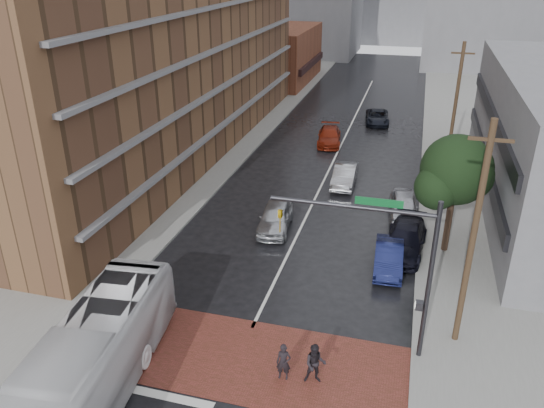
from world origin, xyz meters
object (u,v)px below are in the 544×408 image
Objects in this scene: suv_travel at (377,117)px; car_parked_mid at (405,240)px; car_parked_far at (404,206)px; pedestrian_b at (315,364)px; car_travel_b at (345,175)px; transit_bus at (85,371)px; pedestrian_a at (284,362)px; car_travel_c at (329,136)px; car_travel_a at (275,217)px; car_parked_near at (389,257)px.

car_parked_mid reaches higher than suv_travel.
pedestrian_b is at bearing -103.82° from car_parked_far.
pedestrian_b reaches higher than car_parked_mid.
car_parked_far reaches higher than car_travel_b.
transit_bus is 40.99m from suv_travel.
suv_travel is 21.29m from car_parked_far.
pedestrian_a is 0.33× the size of car_travel_c.
car_travel_a is at bearing -98.82° from car_travel_c.
car_travel_b is 6.14m from car_parked_far.
pedestrian_b is 13.10m from car_travel_a.
car_parked_mid reaches higher than car_travel_c.
car_parked_near is at bearing 45.86° from transit_bus.
pedestrian_a is at bearing -104.89° from car_parked_mid.
pedestrian_a is 12.30m from car_parked_mid.
pedestrian_b is at bearing -95.19° from suv_travel.
car_parked_mid is (3.85, -25.58, 0.08)m from suv_travel.
pedestrian_a reaches higher than suv_travel.
car_travel_b is at bearing 83.12° from pedestrian_b.
car_parked_near is 2.24m from car_parked_mid.
car_parked_far is at bearing 83.16° from car_parked_near.
transit_bus is at bearing -122.82° from car_parked_far.
suv_travel is (-0.92, 36.99, -0.21)m from pedestrian_b.
car_travel_c is at bearing 117.34° from car_parked_mid.
car_travel_b is (6.04, 23.66, -0.90)m from transit_bus.
pedestrian_a is at bearing -79.41° from car_travel_a.
transit_bus is 7.41m from pedestrian_a.
transit_bus is at bearing -105.48° from car_travel_b.
car_travel_a is 17.20m from car_travel_c.
car_parked_far is (3.86, 16.16, -0.05)m from pedestrian_a.
car_parked_near is (2.16, 9.31, -0.19)m from pedestrian_b.
suv_travel is (0.87, 16.73, -0.07)m from car_travel_b.
transit_bus reaches higher than car_parked_far.
pedestrian_b is 20.34m from car_travel_b.
car_parked_mid is at bearing -11.34° from car_travel_a.
pedestrian_b is 9.56m from car_parked_near.
suv_travel is (0.31, 37.15, -0.13)m from pedestrian_a.
pedestrian_a is 0.31× the size of car_parked_mid.
car_parked_near reaches higher than suv_travel.
pedestrian_a is 0.92× the size of pedestrian_b.
transit_bus is 2.80× the size of car_parked_near.
car_travel_b is 11.64m from car_parked_near.
pedestrian_a is at bearing -97.09° from suv_travel.
pedestrian_b is at bearing 2.56° from pedestrian_a.
pedestrian_b reaches higher than car_travel_c.
car_travel_a reaches higher than car_parked_mid.
pedestrian_a reaches higher than car_parked_near.
car_travel_c is 19.41m from car_parked_mid.
car_parked_far is at bearing -87.00° from suv_travel.
car_parked_near is at bearing 64.98° from pedestrian_b.
car_travel_a is at bearing -157.36° from car_parked_far.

